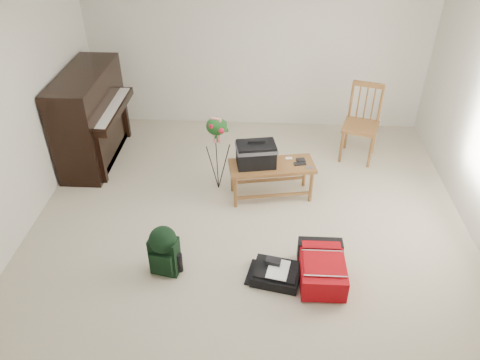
# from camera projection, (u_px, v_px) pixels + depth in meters

# --- Properties ---
(floor) EXTENTS (5.00, 5.50, 0.01)m
(floor) POSITION_uv_depth(u_px,v_px,m) (248.00, 238.00, 5.22)
(floor) COLOR #BBAE96
(floor) RESTS_ON ground
(ceiling) EXTENTS (5.00, 5.50, 0.01)m
(ceiling) POSITION_uv_depth(u_px,v_px,m) (251.00, 8.00, 3.79)
(ceiling) COLOR white
(ceiling) RESTS_ON wall_back
(wall_back) EXTENTS (5.00, 0.04, 2.50)m
(wall_back) POSITION_uv_depth(u_px,v_px,m) (257.00, 46.00, 6.75)
(wall_back) COLOR silver
(wall_back) RESTS_ON floor
(piano) EXTENTS (0.71, 1.50, 1.25)m
(piano) POSITION_uv_depth(u_px,v_px,m) (91.00, 119.00, 6.29)
(piano) COLOR black
(piano) RESTS_ON floor
(bench) EXTENTS (1.08, 0.59, 0.79)m
(bench) POSITION_uv_depth(u_px,v_px,m) (261.00, 157.00, 5.58)
(bench) COLOR brown
(bench) RESTS_ON floor
(dining_chair) EXTENTS (0.57, 0.57, 1.05)m
(dining_chair) POSITION_uv_depth(u_px,v_px,m) (360.00, 124.00, 6.36)
(dining_chair) COLOR brown
(dining_chair) RESTS_ON floor
(red_suitcase) EXTENTS (0.45, 0.65, 0.28)m
(red_suitcase) POSITION_uv_depth(u_px,v_px,m) (321.00, 265.00, 4.68)
(red_suitcase) COLOR #BA070E
(red_suitcase) RESTS_ON floor
(black_duffel) EXTENTS (0.53, 0.46, 0.20)m
(black_duffel) POSITION_uv_depth(u_px,v_px,m) (276.00, 273.00, 4.70)
(black_duffel) COLOR black
(black_duffel) RESTS_ON floor
(green_backpack) EXTENTS (0.31, 0.29, 0.56)m
(green_backpack) POSITION_uv_depth(u_px,v_px,m) (164.00, 249.00, 4.64)
(green_backpack) COLOR black
(green_backpack) RESTS_ON floor
(flower_stand) EXTENTS (0.40, 0.40, 1.04)m
(flower_stand) POSITION_uv_depth(u_px,v_px,m) (218.00, 154.00, 5.73)
(flower_stand) COLOR black
(flower_stand) RESTS_ON floor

